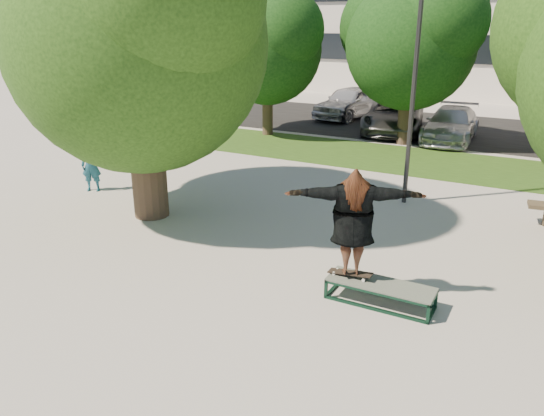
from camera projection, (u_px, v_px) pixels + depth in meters
The scene contains 14 objects.
ground at pixel (284, 266), 10.41m from camera, with size 120.00×120.00×0.00m, color #A09B93.
grass_strip at pixel (440, 164), 17.81m from camera, with size 30.00×4.00×0.02m, color #234112.
asphalt_strip at pixel (449, 129), 23.64m from camera, with size 40.00×8.00×0.01m, color black.
tree_left at pixel (137, 27), 11.78m from camera, with size 6.96×5.95×7.12m.
bg_tree_left at pixel (267, 42), 21.29m from camera, with size 5.28×4.51×5.77m.
bg_tree_mid at pixel (410, 36), 19.54m from camera, with size 5.76×4.92×6.24m.
lamppost at pixel (414, 81), 13.04m from camera, with size 0.25×0.15×6.11m.
grind_box at pixel (380, 293), 8.98m from camera, with size 1.80×0.60×0.38m.
skater_rig at pixel (353, 222), 8.83m from camera, with size 2.33×1.51×1.93m.
bystander at pixel (91, 165), 14.79m from camera, with size 0.55×0.36×1.50m, color #1A4F63.
car_silver_a at pixel (350, 102), 26.02m from camera, with size 1.84×4.58×1.56m, color silver.
car_dark at pixel (348, 104), 26.09m from camera, with size 1.40×4.03×1.33m, color black.
car_grey at pixel (394, 116), 22.68m from camera, with size 2.34×5.07×1.41m, color #504F54.
car_silver_b at pixel (451, 124), 21.13m from camera, with size 1.84×4.52×1.31m, color silver.
Camera 1 is at (4.33, -8.38, 4.55)m, focal length 35.00 mm.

